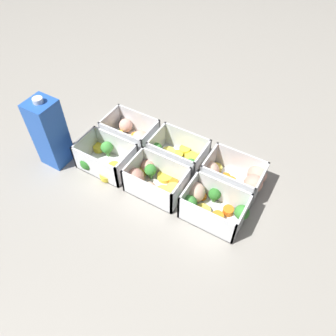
# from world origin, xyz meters

# --- Properties ---
(ground_plane) EXTENTS (4.00, 4.00, 0.00)m
(ground_plane) POSITION_xyz_m (0.00, 0.00, 0.00)
(ground_plane) COLOR gray
(container_near_left) EXTENTS (0.18, 0.13, 0.07)m
(container_near_left) POSITION_xyz_m (-0.16, -0.05, 0.03)
(container_near_left) COLOR white
(container_near_left) RESTS_ON ground_plane
(container_near_center) EXTENTS (0.16, 0.10, 0.07)m
(container_near_center) POSITION_xyz_m (-0.00, -0.05, 0.03)
(container_near_center) COLOR white
(container_near_center) RESTS_ON ground_plane
(container_near_right) EXTENTS (0.14, 0.12, 0.07)m
(container_near_right) POSITION_xyz_m (0.16, -0.05, 0.03)
(container_near_right) COLOR white
(container_near_right) RESTS_ON ground_plane
(container_far_left) EXTENTS (0.17, 0.10, 0.07)m
(container_far_left) POSITION_xyz_m (-0.14, 0.05, 0.03)
(container_far_left) COLOR white
(container_far_left) RESTS_ON ground_plane
(container_far_center) EXTENTS (0.16, 0.11, 0.07)m
(container_far_center) POSITION_xyz_m (0.02, 0.05, 0.03)
(container_far_center) COLOR white
(container_far_center) RESTS_ON ground_plane
(container_far_right) EXTENTS (0.14, 0.11, 0.07)m
(container_far_right) POSITION_xyz_m (0.16, 0.06, 0.03)
(container_far_right) COLOR white
(container_far_right) RESTS_ON ground_plane
(juice_carton) EXTENTS (0.07, 0.07, 0.20)m
(juice_carton) POSITION_xyz_m (0.29, 0.10, 0.10)
(juice_carton) COLOR blue
(juice_carton) RESTS_ON ground_plane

